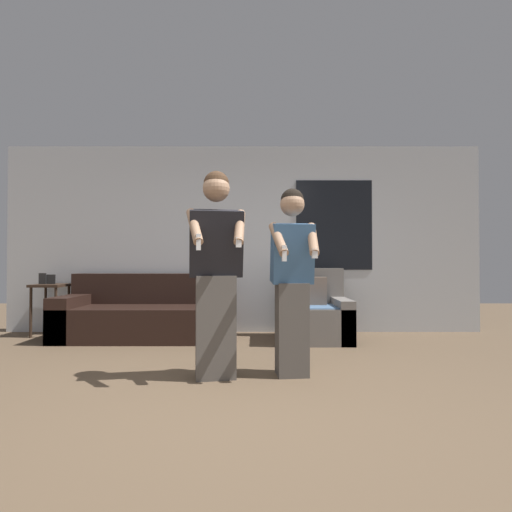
# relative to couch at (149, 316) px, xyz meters

# --- Properties ---
(ground_plane) EXTENTS (14.00, 14.00, 0.00)m
(ground_plane) POSITION_rel_couch_xyz_m (1.27, -2.48, -0.29)
(ground_plane) COLOR brown
(wall_back) EXTENTS (6.86, 0.07, 2.70)m
(wall_back) POSITION_rel_couch_xyz_m (1.29, 0.50, 1.06)
(wall_back) COLOR silver
(wall_back) RESTS_ON ground_plane
(couch) EXTENTS (2.20, 0.94, 0.85)m
(couch) POSITION_rel_couch_xyz_m (0.00, 0.00, 0.00)
(couch) COLOR black
(couch) RESTS_ON ground_plane
(armchair) EXTENTS (0.90, 0.87, 0.92)m
(armchair) POSITION_rel_couch_xyz_m (2.20, -0.11, 0.02)
(armchair) COLOR slate
(armchair) RESTS_ON ground_plane
(side_table) EXTENTS (0.41, 0.45, 0.86)m
(side_table) POSITION_rel_couch_xyz_m (-1.39, 0.21, 0.29)
(side_table) COLOR #332319
(side_table) RESTS_ON ground_plane
(person_left) EXTENTS (0.51, 0.56, 1.80)m
(person_left) POSITION_rel_couch_xyz_m (1.11, -1.84, 0.63)
(person_left) COLOR #56514C
(person_left) RESTS_ON ground_plane
(person_right) EXTENTS (0.43, 0.51, 1.66)m
(person_right) POSITION_rel_couch_xyz_m (1.78, -1.77, 0.57)
(person_right) COLOR #56514C
(person_right) RESTS_ON ground_plane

